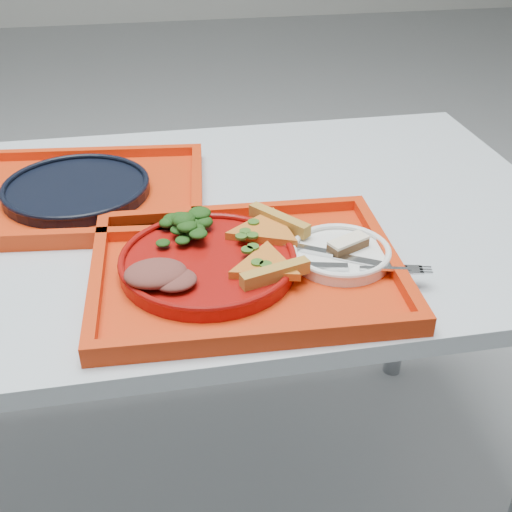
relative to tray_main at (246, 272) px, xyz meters
name	(u,v)px	position (x,y,z in m)	size (l,w,h in m)	color
ground	(148,500)	(-0.20, 0.21, -0.76)	(10.00, 10.00, 0.00)	#989CA0
table	(114,257)	(-0.20, 0.21, -0.08)	(1.60, 0.80, 0.75)	silver
tray_main	(246,272)	(0.00, 0.00, 0.00)	(0.45, 0.35, 0.01)	red
tray_far	(78,197)	(-0.26, 0.30, 0.00)	(0.45, 0.35, 0.01)	red
dinner_plate	(208,264)	(-0.05, 0.01, 0.02)	(0.26, 0.26, 0.02)	maroon
side_plate	(340,255)	(0.14, 0.00, 0.01)	(0.15, 0.15, 0.01)	white
navy_plate	(77,190)	(-0.26, 0.30, 0.01)	(0.26, 0.26, 0.02)	black
pizza_slice_a	(266,263)	(0.02, -0.03, 0.03)	(0.12, 0.10, 0.02)	orange
pizza_slice_b	(265,228)	(0.04, 0.07, 0.03)	(0.13, 0.11, 0.02)	orange
salad_heap	(185,224)	(-0.08, 0.08, 0.04)	(0.08, 0.07, 0.04)	black
meat_portion	(156,273)	(-0.13, -0.03, 0.04)	(0.09, 0.07, 0.03)	brown
dessert_bar	(348,244)	(0.16, 0.00, 0.03)	(0.07, 0.05, 0.02)	#452917
knife	(344,256)	(0.14, -0.02, 0.02)	(0.18, 0.02, 0.01)	silver
fork	(358,267)	(0.16, -0.05, 0.02)	(0.18, 0.02, 0.01)	silver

